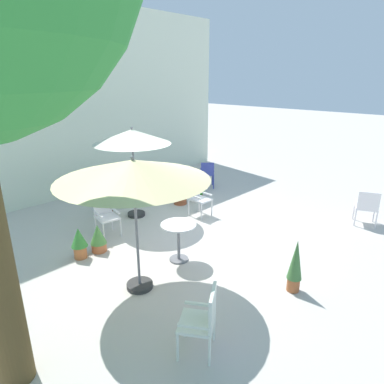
{
  "coord_description": "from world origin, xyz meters",
  "views": [
    {
      "loc": [
        -5.32,
        -4.85,
        3.37
      ],
      "look_at": [
        0.0,
        0.25,
        0.85
      ],
      "focal_mm": 31.58,
      "sensor_mm": 36.0,
      "label": 1
    }
  ],
  "objects_px": {
    "cafe_table_0": "(179,235)",
    "patio_chair_1": "(203,318)",
    "potted_plant_0": "(98,238)",
    "potted_plant_2": "(180,192)",
    "patio_chair_0": "(198,197)",
    "patio_chair_2": "(207,172)",
    "potted_plant_4": "(198,191)",
    "potted_plant_1": "(106,205)",
    "patio_chair_3": "(106,214)",
    "potted_plant_5": "(181,173)",
    "patio_chair_4": "(367,206)",
    "potted_plant_6": "(79,242)",
    "patio_umbrella_0": "(132,138)",
    "patio_umbrella_1": "(133,171)",
    "potted_plant_3": "(295,265)"
  },
  "relations": [
    {
      "from": "cafe_table_0",
      "to": "patio_chair_1",
      "type": "relative_size",
      "value": 0.82
    },
    {
      "from": "potted_plant_0",
      "to": "potted_plant_2",
      "type": "distance_m",
      "value": 3.14
    },
    {
      "from": "patio_chair_0",
      "to": "patio_chair_2",
      "type": "distance_m",
      "value": 2.28
    },
    {
      "from": "potted_plant_2",
      "to": "potted_plant_4",
      "type": "xyz_separation_m",
      "value": [
        0.56,
        -0.17,
        -0.06
      ]
    },
    {
      "from": "potted_plant_0",
      "to": "potted_plant_1",
      "type": "xyz_separation_m",
      "value": [
        1.05,
        1.36,
        0.06
      ]
    },
    {
      "from": "patio_chair_3",
      "to": "potted_plant_2",
      "type": "relative_size",
      "value": 1.22
    },
    {
      "from": "patio_chair_2",
      "to": "patio_chair_0",
      "type": "bearing_deg",
      "value": -144.55
    },
    {
      "from": "potted_plant_4",
      "to": "potted_plant_5",
      "type": "relative_size",
      "value": 0.85
    },
    {
      "from": "cafe_table_0",
      "to": "potted_plant_4",
      "type": "xyz_separation_m",
      "value": [
        2.72,
        2.0,
        -0.24
      ]
    },
    {
      "from": "cafe_table_0",
      "to": "patio_chair_0",
      "type": "distance_m",
      "value": 2.3
    },
    {
      "from": "potted_plant_2",
      "to": "potted_plant_5",
      "type": "xyz_separation_m",
      "value": [
        1.44,
        1.42,
        -0.0
      ]
    },
    {
      "from": "patio_chair_4",
      "to": "potted_plant_6",
      "type": "bearing_deg",
      "value": 147.53
    },
    {
      "from": "potted_plant_4",
      "to": "patio_chair_1",
      "type": "bearing_deg",
      "value": -136.68
    },
    {
      "from": "patio_chair_1",
      "to": "potted_plant_5",
      "type": "height_order",
      "value": "patio_chair_1"
    },
    {
      "from": "patio_chair_2",
      "to": "patio_chair_3",
      "type": "distance_m",
      "value": 4.15
    },
    {
      "from": "potted_plant_0",
      "to": "potted_plant_2",
      "type": "xyz_separation_m",
      "value": [
        3.05,
        0.75,
        0.04
      ]
    },
    {
      "from": "patio_chair_2",
      "to": "potted_plant_4",
      "type": "height_order",
      "value": "patio_chair_2"
    },
    {
      "from": "potted_plant_1",
      "to": "patio_chair_2",
      "type": "bearing_deg",
      "value": -3.05
    },
    {
      "from": "patio_chair_2",
      "to": "patio_chair_4",
      "type": "height_order",
      "value": "patio_chair_4"
    },
    {
      "from": "patio_umbrella_0",
      "to": "potted_plant_6",
      "type": "relative_size",
      "value": 3.58
    },
    {
      "from": "potted_plant_2",
      "to": "patio_chair_2",
      "type": "bearing_deg",
      "value": 14.65
    },
    {
      "from": "potted_plant_6",
      "to": "potted_plant_5",
      "type": "bearing_deg",
      "value": 23.65
    },
    {
      "from": "patio_umbrella_1",
      "to": "patio_chair_1",
      "type": "height_order",
      "value": "patio_umbrella_1"
    },
    {
      "from": "potted_plant_0",
      "to": "patio_chair_0",
      "type": "bearing_deg",
      "value": -3.16
    },
    {
      "from": "patio_chair_1",
      "to": "potted_plant_4",
      "type": "relative_size",
      "value": 1.82
    },
    {
      "from": "potted_plant_3",
      "to": "potted_plant_4",
      "type": "height_order",
      "value": "potted_plant_3"
    },
    {
      "from": "patio_umbrella_1",
      "to": "potted_plant_2",
      "type": "distance_m",
      "value": 4.36
    },
    {
      "from": "potted_plant_0",
      "to": "potted_plant_3",
      "type": "distance_m",
      "value": 3.82
    },
    {
      "from": "patio_chair_0",
      "to": "patio_chair_4",
      "type": "height_order",
      "value": "patio_chair_4"
    },
    {
      "from": "patio_chair_3",
      "to": "patio_chair_0",
      "type": "bearing_deg",
      "value": -17.54
    },
    {
      "from": "patio_umbrella_1",
      "to": "patio_chair_0",
      "type": "distance_m",
      "value": 3.67
    },
    {
      "from": "patio_umbrella_1",
      "to": "potted_plant_1",
      "type": "relative_size",
      "value": 3.64
    },
    {
      "from": "patio_chair_1",
      "to": "potted_plant_3",
      "type": "xyz_separation_m",
      "value": [
        2.01,
        -0.2,
        -0.04
      ]
    },
    {
      "from": "patio_chair_1",
      "to": "patio_chair_2",
      "type": "relative_size",
      "value": 1.08
    },
    {
      "from": "patio_umbrella_0",
      "to": "patio_chair_3",
      "type": "bearing_deg",
      "value": -160.58
    },
    {
      "from": "patio_chair_2",
      "to": "potted_plant_3",
      "type": "relative_size",
      "value": 0.92
    },
    {
      "from": "patio_umbrella_1",
      "to": "potted_plant_1",
      "type": "distance_m",
      "value": 3.63
    },
    {
      "from": "patio_chair_0",
      "to": "potted_plant_0",
      "type": "distance_m",
      "value": 2.81
    },
    {
      "from": "patio_chair_0",
      "to": "potted_plant_5",
      "type": "relative_size",
      "value": 1.43
    },
    {
      "from": "potted_plant_0",
      "to": "patio_chair_2",
      "type": "bearing_deg",
      "value": 14.08
    },
    {
      "from": "potted_plant_4",
      "to": "potted_plant_5",
      "type": "height_order",
      "value": "potted_plant_5"
    },
    {
      "from": "potted_plant_6",
      "to": "patio_chair_3",
      "type": "bearing_deg",
      "value": 29.2
    },
    {
      "from": "patio_umbrella_0",
      "to": "potted_plant_1",
      "type": "bearing_deg",
      "value": 146.68
    },
    {
      "from": "potted_plant_5",
      "to": "patio_umbrella_0",
      "type": "bearing_deg",
      "value": -156.66
    },
    {
      "from": "patio_chair_1",
      "to": "patio_chair_3",
      "type": "height_order",
      "value": "patio_chair_1"
    },
    {
      "from": "potted_plant_1",
      "to": "patio_chair_3",
      "type": "bearing_deg",
      "value": -122.44
    },
    {
      "from": "patio_chair_3",
      "to": "potted_plant_0",
      "type": "bearing_deg",
      "value": -134.39
    },
    {
      "from": "patio_chair_3",
      "to": "potted_plant_2",
      "type": "bearing_deg",
      "value": 4.34
    },
    {
      "from": "potted_plant_3",
      "to": "potted_plant_2",
      "type": "bearing_deg",
      "value": 70.04
    },
    {
      "from": "cafe_table_0",
      "to": "patio_umbrella_1",
      "type": "bearing_deg",
      "value": -170.94
    }
  ]
}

